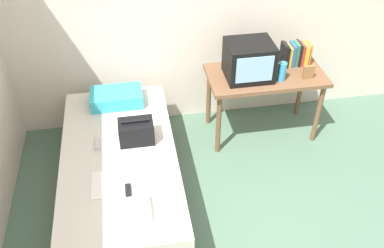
{
  "coord_description": "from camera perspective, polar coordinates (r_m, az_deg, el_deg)",
  "views": [
    {
      "loc": [
        -0.77,
        -1.87,
        2.95
      ],
      "look_at": [
        -0.26,
        1.03,
        0.59
      ],
      "focal_mm": 39.47,
      "sensor_mm": 36.0,
      "label": 1
    }
  ],
  "objects": [
    {
      "name": "picture_frame",
      "position": [
        4.25,
        15.46,
        6.76
      ],
      "size": [
        0.11,
        0.02,
        0.14
      ],
      "primitive_type": "cube",
      "color": "olive",
      "rests_on": "desk"
    },
    {
      "name": "bed",
      "position": [
        3.82,
        -9.49,
        -6.87
      ],
      "size": [
        1.0,
        2.0,
        0.53
      ],
      "color": "brown",
      "rests_on": "ground"
    },
    {
      "name": "desk",
      "position": [
        4.32,
        9.83,
        5.68
      ],
      "size": [
        1.16,
        0.6,
        0.73
      ],
      "color": "brown",
      "rests_on": "ground"
    },
    {
      "name": "folded_towel",
      "position": [
        3.15,
        -8.19,
        -11.53
      ],
      "size": [
        0.28,
        0.22,
        0.06
      ],
      "primitive_type": "cube",
      "color": "white",
      "rests_on": "bed"
    },
    {
      "name": "handbag",
      "position": [
        3.67,
        -7.54,
        -1.01
      ],
      "size": [
        0.3,
        0.2,
        0.22
      ],
      "color": "black",
      "rests_on": "bed"
    },
    {
      "name": "water_bottle",
      "position": [
        4.15,
        12.05,
        6.95
      ],
      "size": [
        0.08,
        0.08,
        0.19
      ],
      "primitive_type": "cylinder",
      "color": "#3399DB",
      "rests_on": "desk"
    },
    {
      "name": "tv",
      "position": [
        4.1,
        7.71,
        8.53
      ],
      "size": [
        0.44,
        0.39,
        0.36
      ],
      "color": "black",
      "rests_on": "desk"
    },
    {
      "name": "wall_back",
      "position": [
        4.28,
        1.32,
        15.95
      ],
      "size": [
        5.2,
        0.1,
        2.6
      ],
      "primitive_type": "cube",
      "color": "beige",
      "rests_on": "ground"
    },
    {
      "name": "magazine",
      "position": [
        3.39,
        -11.68,
        -7.97
      ],
      "size": [
        0.21,
        0.29,
        0.01
      ],
      "primitive_type": "cube",
      "color": "white",
      "rests_on": "bed"
    },
    {
      "name": "remote_silver",
      "position": [
        3.75,
        -12.65,
        -2.61
      ],
      "size": [
        0.04,
        0.14,
        0.02
      ],
      "primitive_type": "cube",
      "color": "#B7B7BC",
      "rests_on": "bed"
    },
    {
      "name": "pillow",
      "position": [
        4.17,
        -10.15,
        3.54
      ],
      "size": [
        0.5,
        0.3,
        0.13
      ],
      "primitive_type": "cube",
      "color": "#33A8B7",
      "rests_on": "bed"
    },
    {
      "name": "remote_dark",
      "position": [
        3.3,
        -8.61,
        -9.03
      ],
      "size": [
        0.04,
        0.16,
        0.02
      ],
      "primitive_type": "cube",
      "color": "black",
      "rests_on": "bed"
    },
    {
      "name": "book_row",
      "position": [
        4.44,
        13.81,
        9.18
      ],
      "size": [
        0.29,
        0.17,
        0.24
      ],
      "color": "black",
      "rests_on": "desk"
    }
  ]
}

